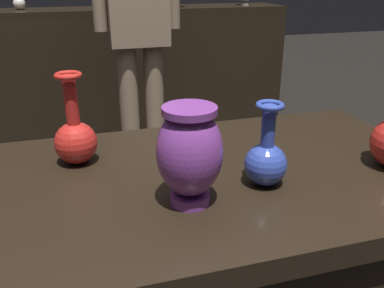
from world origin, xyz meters
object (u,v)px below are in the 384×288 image
(vase_right_accent, at_px, (75,136))
(shelf_vase_left, at_px, (19,2))
(vase_left_accent, at_px, (266,159))
(vase_centerpiece, at_px, (190,152))
(visitor_center_back, at_px, (138,13))

(vase_right_accent, height_order, shelf_vase_left, shelf_vase_left)
(vase_left_accent, height_order, shelf_vase_left, shelf_vase_left)
(vase_left_accent, xyz_separation_m, shelf_vase_left, (-0.65, 2.30, 0.18))
(shelf_vase_left, bearing_deg, vase_right_accent, -82.54)
(vase_centerpiece, bearing_deg, shelf_vase_left, 101.57)
(vase_right_accent, relative_size, shelf_vase_left, 1.59)
(vase_left_accent, xyz_separation_m, visitor_center_back, (-0.00, 1.58, 0.16))
(vase_left_accent, relative_size, shelf_vase_left, 1.33)
(visitor_center_back, bearing_deg, vase_left_accent, 88.73)
(vase_centerpiece, relative_size, vase_right_accent, 0.91)
(vase_centerpiece, relative_size, vase_left_accent, 1.09)
(vase_centerpiece, relative_size, shelf_vase_left, 1.45)
(vase_right_accent, xyz_separation_m, shelf_vase_left, (-0.27, 2.08, 0.17))
(vase_left_accent, xyz_separation_m, vase_right_accent, (-0.38, 0.22, 0.01))
(vase_centerpiece, distance_m, shelf_vase_left, 2.38)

